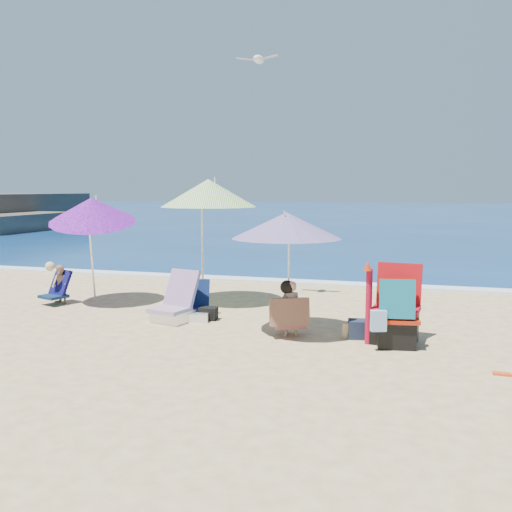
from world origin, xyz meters
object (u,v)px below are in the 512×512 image
(umbrella_turquoise, at_px, (286,226))
(person_center, at_px, (290,310))
(umbrella_striped, at_px, (208,193))
(camp_chair_left, at_px, (395,319))
(umbrella_blue, at_px, (92,210))
(seagull, at_px, (258,59))
(camp_chair_right, at_px, (395,322))
(person_left, at_px, (59,284))
(furled_umbrella, at_px, (368,299))
(chair_rainbow, at_px, (174,308))
(chair_navy, at_px, (195,309))

(umbrella_turquoise, height_order, person_center, umbrella_turquoise)
(umbrella_striped, height_order, camp_chair_left, umbrella_striped)
(umbrella_blue, bearing_deg, person_center, -17.38)
(camp_chair_left, xyz_separation_m, seagull, (-2.67, 2.24, 4.22))
(camp_chair_right, distance_m, person_left, 6.36)
(umbrella_turquoise, relative_size, umbrella_striped, 0.86)
(camp_chair_right, bearing_deg, camp_chair_left, 92.08)
(furled_umbrella, bearing_deg, umbrella_striped, 147.40)
(furled_umbrella, xyz_separation_m, chair_rainbow, (-3.20, 0.53, -0.43))
(camp_chair_right, relative_size, seagull, 1.19)
(chair_rainbow, height_order, camp_chair_left, camp_chair_left)
(umbrella_striped, height_order, chair_rainbow, umbrella_striped)
(chair_navy, xyz_separation_m, person_left, (-2.94, 0.43, 0.21))
(umbrella_striped, xyz_separation_m, furled_umbrella, (3.14, -2.01, -1.44))
(furled_umbrella, distance_m, camp_chair_right, 0.48)
(umbrella_turquoise, distance_m, furled_umbrella, 1.58)
(umbrella_blue, relative_size, furled_umbrella, 1.84)
(seagull, bearing_deg, chair_navy, -109.88)
(chair_navy, bearing_deg, camp_chair_right, -13.69)
(umbrella_turquoise, height_order, camp_chair_right, umbrella_turquoise)
(umbrella_turquoise, xyz_separation_m, furled_umbrella, (1.22, -0.17, -0.99))
(umbrella_blue, xyz_separation_m, chair_rainbow, (2.00, -0.81, -1.56))
(umbrella_turquoise, distance_m, umbrella_striped, 2.69)
(umbrella_turquoise, relative_size, camp_chair_right, 2.13)
(chair_navy, bearing_deg, camp_chair_left, -9.19)
(person_left, bearing_deg, camp_chair_left, -8.74)
(furled_umbrella, bearing_deg, person_center, 176.18)
(umbrella_turquoise, distance_m, chair_navy, 2.32)
(umbrella_striped, bearing_deg, seagull, 29.20)
(umbrella_turquoise, xyz_separation_m, umbrella_blue, (-3.98, 1.17, 0.15))
(umbrella_striped, distance_m, umbrella_blue, 2.18)
(chair_rainbow, relative_size, person_left, 1.06)
(chair_rainbow, height_order, seagull, seagull)
(umbrella_striped, distance_m, chair_navy, 2.30)
(chair_rainbow, height_order, camp_chair_right, camp_chair_right)
(umbrella_blue, relative_size, chair_navy, 2.89)
(umbrella_turquoise, distance_m, chair_rainbow, 2.46)
(umbrella_turquoise, xyz_separation_m, chair_rainbow, (-1.98, 0.36, -1.42))
(chair_rainbow, height_order, person_center, person_center)
(umbrella_blue, xyz_separation_m, chair_navy, (2.28, -0.58, -1.62))
(chair_navy, bearing_deg, person_left, 171.76)
(chair_navy, relative_size, person_left, 0.91)
(umbrella_striped, bearing_deg, person_center, -44.03)
(umbrella_turquoise, relative_size, umbrella_blue, 0.95)
(person_center, bearing_deg, chair_rainbow, 167.46)
(umbrella_blue, relative_size, person_center, 2.59)
(furled_umbrella, xyz_separation_m, camp_chair_right, (0.38, -0.03, -0.30))
(umbrella_turquoise, xyz_separation_m, person_center, (0.08, -0.10, -1.23))
(person_left, bearing_deg, person_center, -13.32)
(umbrella_turquoise, bearing_deg, person_left, 167.62)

